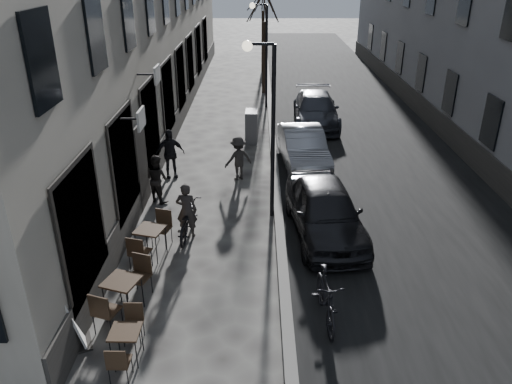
{
  "coord_description": "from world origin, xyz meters",
  "views": [
    {
      "loc": [
        -0.42,
        -7.27,
        7.01
      ],
      "look_at": [
        -0.47,
        3.82,
        1.8
      ],
      "focal_mm": 35.0,
      "sensor_mm": 36.0,
      "label": 1
    }
  ],
  "objects_px": {
    "bistro_set_c": "(151,240)",
    "car_near": "(325,210)",
    "streetlamp_far": "(263,44)",
    "sign_board": "(76,323)",
    "car_mid": "(303,148)",
    "pedestrian_far": "(170,154)",
    "utility_cabinet": "(251,127)",
    "pedestrian_near": "(157,179)",
    "moped": "(326,298)",
    "bicycle": "(187,220)",
    "bistro_set_b": "(123,293)",
    "pedestrian_mid": "(238,158)",
    "car_far": "(316,110)",
    "streetlamp_near": "(267,113)",
    "bistro_set_a": "(126,342)",
    "tree_near": "(264,6)"
  },
  "relations": [
    {
      "from": "bistro_set_c",
      "to": "car_far",
      "type": "xyz_separation_m",
      "value": [
        5.39,
        11.32,
        0.2
      ]
    },
    {
      "from": "bicycle",
      "to": "bistro_set_c",
      "type": "bearing_deg",
      "value": 58.11
    },
    {
      "from": "sign_board",
      "to": "pedestrian_far",
      "type": "bearing_deg",
      "value": 62.18
    },
    {
      "from": "bicycle",
      "to": "pedestrian_far",
      "type": "height_order",
      "value": "pedestrian_far"
    },
    {
      "from": "streetlamp_near",
      "to": "bistro_set_c",
      "type": "height_order",
      "value": "streetlamp_near"
    },
    {
      "from": "tree_near",
      "to": "pedestrian_near",
      "type": "bearing_deg",
      "value": -103.91
    },
    {
      "from": "bicycle",
      "to": "pedestrian_far",
      "type": "distance_m",
      "value": 4.28
    },
    {
      "from": "sign_board",
      "to": "car_mid",
      "type": "height_order",
      "value": "car_mid"
    },
    {
      "from": "bistro_set_b",
      "to": "bistro_set_c",
      "type": "xyz_separation_m",
      "value": [
        0.15,
        2.26,
        -0.01
      ]
    },
    {
      "from": "sign_board",
      "to": "car_mid",
      "type": "relative_size",
      "value": 0.28
    },
    {
      "from": "car_mid",
      "to": "tree_near",
      "type": "bearing_deg",
      "value": 92.01
    },
    {
      "from": "tree_near",
      "to": "utility_cabinet",
      "type": "xyz_separation_m",
      "value": [
        -0.59,
        -8.39,
        -3.99
      ]
    },
    {
      "from": "bistro_set_a",
      "to": "bicycle",
      "type": "distance_m",
      "value": 4.76
    },
    {
      "from": "bistro_set_a",
      "to": "streetlamp_near",
      "type": "bearing_deg",
      "value": 65.9
    },
    {
      "from": "streetlamp_near",
      "to": "bistro_set_b",
      "type": "bearing_deg",
      "value": -124.54
    },
    {
      "from": "streetlamp_far",
      "to": "bicycle",
      "type": "relative_size",
      "value": 2.77
    },
    {
      "from": "bistro_set_b",
      "to": "car_near",
      "type": "distance_m",
      "value": 5.84
    },
    {
      "from": "car_mid",
      "to": "streetlamp_near",
      "type": "bearing_deg",
      "value": -114.39
    },
    {
      "from": "bistro_set_a",
      "to": "car_far",
      "type": "distance_m",
      "value": 15.84
    },
    {
      "from": "car_far",
      "to": "sign_board",
      "type": "bearing_deg",
      "value": -111.5
    },
    {
      "from": "bistro_set_c",
      "to": "bicycle",
      "type": "height_order",
      "value": "bistro_set_c"
    },
    {
      "from": "utility_cabinet",
      "to": "pedestrian_near",
      "type": "height_order",
      "value": "pedestrian_near"
    },
    {
      "from": "pedestrian_near",
      "to": "car_mid",
      "type": "relative_size",
      "value": 0.37
    },
    {
      "from": "car_far",
      "to": "pedestrian_near",
      "type": "bearing_deg",
      "value": -123.95
    },
    {
      "from": "bistro_set_b",
      "to": "bistro_set_a",
      "type": "bearing_deg",
      "value": -55.55
    },
    {
      "from": "sign_board",
      "to": "bicycle",
      "type": "relative_size",
      "value": 0.63
    },
    {
      "from": "utility_cabinet",
      "to": "pedestrian_far",
      "type": "height_order",
      "value": "pedestrian_far"
    },
    {
      "from": "streetlamp_near",
      "to": "car_mid",
      "type": "height_order",
      "value": "streetlamp_near"
    },
    {
      "from": "streetlamp_far",
      "to": "car_near",
      "type": "height_order",
      "value": "streetlamp_far"
    },
    {
      "from": "tree_near",
      "to": "pedestrian_mid",
      "type": "relative_size",
      "value": 3.72
    },
    {
      "from": "bistro_set_c",
      "to": "moped",
      "type": "bearing_deg",
      "value": -15.39
    },
    {
      "from": "utility_cabinet",
      "to": "car_far",
      "type": "height_order",
      "value": "car_far"
    },
    {
      "from": "utility_cabinet",
      "to": "car_near",
      "type": "bearing_deg",
      "value": -72.69
    },
    {
      "from": "bistro_set_c",
      "to": "sign_board",
      "type": "height_order",
      "value": "sign_board"
    },
    {
      "from": "moped",
      "to": "pedestrian_near",
      "type": "bearing_deg",
      "value": 125.05
    },
    {
      "from": "streetlamp_far",
      "to": "car_mid",
      "type": "relative_size",
      "value": 1.21
    },
    {
      "from": "streetlamp_far",
      "to": "pedestrian_mid",
      "type": "distance_m",
      "value": 9.62
    },
    {
      "from": "pedestrian_near",
      "to": "moped",
      "type": "xyz_separation_m",
      "value": [
        4.58,
        -5.74,
        -0.2
      ]
    },
    {
      "from": "utility_cabinet",
      "to": "moped",
      "type": "relative_size",
      "value": 0.7
    },
    {
      "from": "pedestrian_far",
      "to": "car_near",
      "type": "relative_size",
      "value": 0.4
    },
    {
      "from": "bistro_set_b",
      "to": "car_near",
      "type": "bearing_deg",
      "value": 54.67
    },
    {
      "from": "tree_near",
      "to": "car_mid",
      "type": "xyz_separation_m",
      "value": [
        1.34,
        -11.01,
        -3.97
      ]
    },
    {
      "from": "pedestrian_far",
      "to": "bicycle",
      "type": "bearing_deg",
      "value": -93.03
    },
    {
      "from": "tree_near",
      "to": "car_far",
      "type": "bearing_deg",
      "value": -68.61
    },
    {
      "from": "bistro_set_c",
      "to": "car_near",
      "type": "distance_m",
      "value": 4.73
    },
    {
      "from": "bistro_set_c",
      "to": "pedestrian_far",
      "type": "distance_m",
      "value": 5.21
    },
    {
      "from": "pedestrian_near",
      "to": "pedestrian_far",
      "type": "xyz_separation_m",
      "value": [
        0.1,
        1.93,
        0.1
      ]
    },
    {
      "from": "bistro_set_c",
      "to": "car_far",
      "type": "distance_m",
      "value": 12.54
    },
    {
      "from": "moped",
      "to": "pedestrian_mid",
      "type": "bearing_deg",
      "value": 102.11
    },
    {
      "from": "streetlamp_near",
      "to": "tree_near",
      "type": "bearing_deg",
      "value": 89.72
    }
  ]
}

